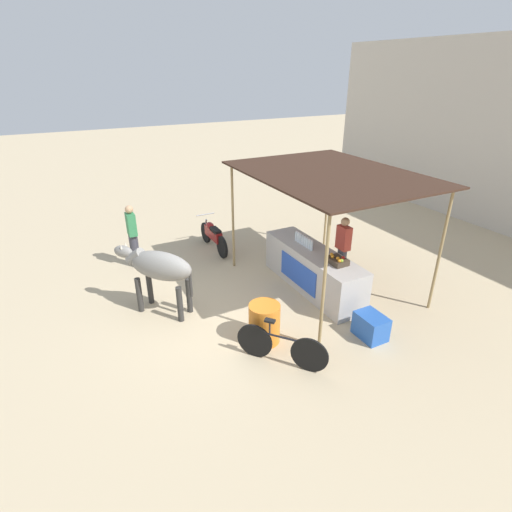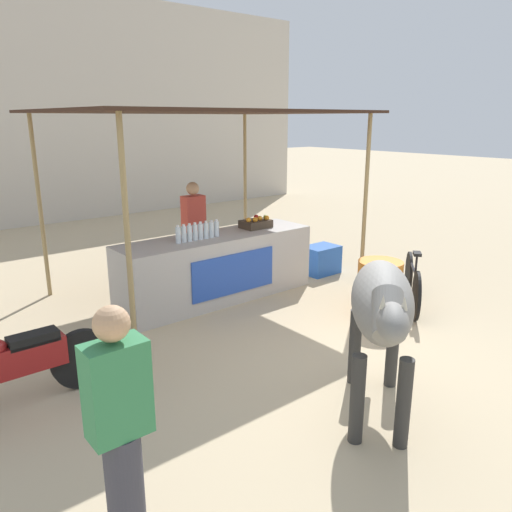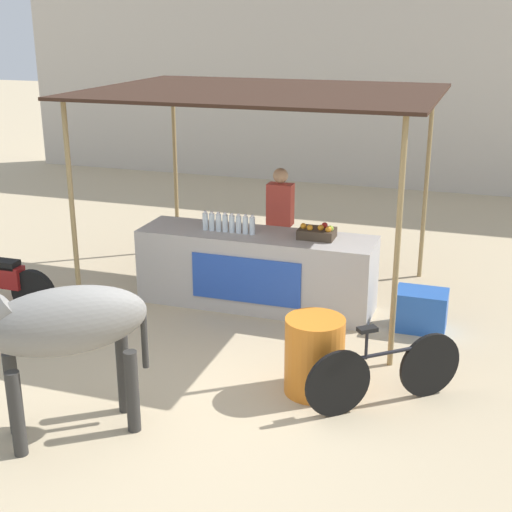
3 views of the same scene
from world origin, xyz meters
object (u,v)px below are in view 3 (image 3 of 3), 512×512
(stall_counter, at_px, (256,270))
(bicycle_leaning, at_px, (385,372))
(vendor_behind_counter, at_px, (280,227))
(fruit_crate, at_px, (317,233))
(cooler_box, at_px, (421,310))
(water_barrel, at_px, (314,356))
(cow, at_px, (59,327))

(stall_counter, height_order, bicycle_leaning, stall_counter)
(vendor_behind_counter, bearing_deg, bicycle_leaning, -55.99)
(stall_counter, distance_m, bicycle_leaning, 2.80)
(fruit_crate, bearing_deg, bicycle_leaning, -60.15)
(cooler_box, bearing_deg, vendor_behind_counter, 156.99)
(stall_counter, xyz_separation_m, vendor_behind_counter, (0.09, 0.75, 0.37))
(stall_counter, height_order, cooler_box, stall_counter)
(water_barrel, xyz_separation_m, cow, (-1.90, -1.42, 0.64))
(stall_counter, relative_size, bicycle_leaning, 2.30)
(cooler_box, bearing_deg, bicycle_leaning, -94.29)
(stall_counter, bearing_deg, fruit_crate, 3.65)
(fruit_crate, bearing_deg, cooler_box, -6.33)
(cooler_box, relative_size, bicycle_leaning, 0.46)
(fruit_crate, height_order, cow, cow)
(water_barrel, bearing_deg, bicycle_leaning, -4.19)
(cooler_box, bearing_deg, stall_counter, 177.34)
(fruit_crate, distance_m, bicycle_leaning, 2.46)
(stall_counter, distance_m, water_barrel, 2.32)
(cooler_box, height_order, water_barrel, water_barrel)
(fruit_crate, bearing_deg, stall_counter, -176.35)
(vendor_behind_counter, bearing_deg, fruit_crate, -45.89)
(vendor_behind_counter, relative_size, water_barrel, 2.12)
(bicycle_leaning, bearing_deg, stall_counter, 134.23)
(stall_counter, distance_m, cow, 3.48)
(cow, relative_size, bicycle_leaning, 1.24)
(fruit_crate, bearing_deg, vendor_behind_counter, 134.11)
(bicycle_leaning, bearing_deg, cow, -152.19)
(stall_counter, distance_m, cooler_box, 2.11)
(vendor_behind_counter, height_order, bicycle_leaning, vendor_behind_counter)
(stall_counter, height_order, water_barrel, stall_counter)
(stall_counter, bearing_deg, cow, -100.87)
(fruit_crate, distance_m, cooler_box, 1.55)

